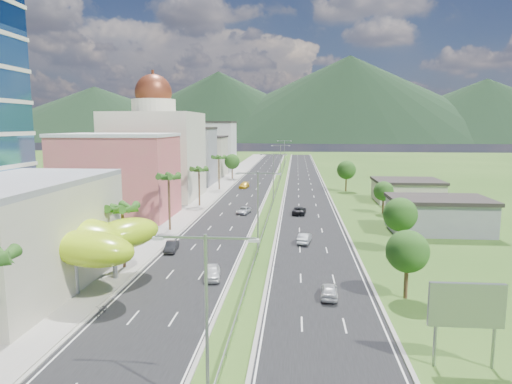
# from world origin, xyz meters

# --- Properties ---
(ground) EXTENTS (500.00, 500.00, 0.00)m
(ground) POSITION_xyz_m (0.00, 0.00, 0.00)
(ground) COLOR #2D5119
(ground) RESTS_ON ground
(road_left) EXTENTS (11.00, 260.00, 0.04)m
(road_left) POSITION_xyz_m (-7.50, 90.00, 0.02)
(road_left) COLOR black
(road_left) RESTS_ON ground
(road_right) EXTENTS (11.00, 260.00, 0.04)m
(road_right) POSITION_xyz_m (7.50, 90.00, 0.02)
(road_right) COLOR black
(road_right) RESTS_ON ground
(sidewalk_left) EXTENTS (7.00, 260.00, 0.12)m
(sidewalk_left) POSITION_xyz_m (-17.00, 90.00, 0.06)
(sidewalk_left) COLOR gray
(sidewalk_left) RESTS_ON ground
(median_guardrail) EXTENTS (0.10, 216.06, 0.76)m
(median_guardrail) POSITION_xyz_m (0.00, 71.99, 0.62)
(median_guardrail) COLOR gray
(median_guardrail) RESTS_ON ground
(streetlight_median_a) EXTENTS (6.04, 0.25, 11.00)m
(streetlight_median_a) POSITION_xyz_m (0.00, -25.00, 6.75)
(streetlight_median_a) COLOR gray
(streetlight_median_a) RESTS_ON ground
(streetlight_median_b) EXTENTS (6.04, 0.25, 11.00)m
(streetlight_median_b) POSITION_xyz_m (0.00, 10.00, 6.75)
(streetlight_median_b) COLOR gray
(streetlight_median_b) RESTS_ON ground
(streetlight_median_c) EXTENTS (6.04, 0.25, 11.00)m
(streetlight_median_c) POSITION_xyz_m (0.00, 50.00, 6.75)
(streetlight_median_c) COLOR gray
(streetlight_median_c) RESTS_ON ground
(streetlight_median_d) EXTENTS (6.04, 0.25, 11.00)m
(streetlight_median_d) POSITION_xyz_m (0.00, 95.00, 6.75)
(streetlight_median_d) COLOR gray
(streetlight_median_d) RESTS_ON ground
(streetlight_median_e) EXTENTS (6.04, 0.25, 11.00)m
(streetlight_median_e) POSITION_xyz_m (0.00, 140.00, 6.75)
(streetlight_median_e) COLOR gray
(streetlight_median_e) RESTS_ON ground
(lime_canopy) EXTENTS (18.00, 15.00, 7.40)m
(lime_canopy) POSITION_xyz_m (-20.00, -4.00, 4.99)
(lime_canopy) COLOR #9EC913
(lime_canopy) RESTS_ON ground
(pink_shophouse) EXTENTS (20.00, 15.00, 15.00)m
(pink_shophouse) POSITION_xyz_m (-28.00, 32.00, 7.50)
(pink_shophouse) COLOR #D95965
(pink_shophouse) RESTS_ON ground
(domed_building) EXTENTS (20.00, 20.00, 28.70)m
(domed_building) POSITION_xyz_m (-28.00, 55.00, 11.35)
(domed_building) COLOR beige
(domed_building) RESTS_ON ground
(midrise_grey) EXTENTS (16.00, 15.00, 16.00)m
(midrise_grey) POSITION_xyz_m (-27.00, 80.00, 8.00)
(midrise_grey) COLOR gray
(midrise_grey) RESTS_ON ground
(midrise_beige) EXTENTS (16.00, 15.00, 13.00)m
(midrise_beige) POSITION_xyz_m (-27.00, 102.00, 6.50)
(midrise_beige) COLOR #B5AF95
(midrise_beige) RESTS_ON ground
(midrise_white) EXTENTS (16.00, 15.00, 18.00)m
(midrise_white) POSITION_xyz_m (-27.00, 125.00, 9.00)
(midrise_white) COLOR silver
(midrise_white) RESTS_ON ground
(billboard) EXTENTS (5.20, 0.35, 6.20)m
(billboard) POSITION_xyz_m (17.00, -18.00, 4.42)
(billboard) COLOR gray
(billboard) RESTS_ON ground
(shed_near) EXTENTS (15.00, 10.00, 5.00)m
(shed_near) POSITION_xyz_m (28.00, 25.00, 2.50)
(shed_near) COLOR gray
(shed_near) RESTS_ON ground
(shed_far) EXTENTS (14.00, 12.00, 4.40)m
(shed_far) POSITION_xyz_m (30.00, 55.00, 2.20)
(shed_far) COLOR #B5AF95
(shed_far) RESTS_ON ground
(palm_tree_b) EXTENTS (3.60, 3.60, 8.10)m
(palm_tree_b) POSITION_xyz_m (-15.50, 2.00, 7.06)
(palm_tree_b) COLOR #47301C
(palm_tree_b) RESTS_ON ground
(palm_tree_c) EXTENTS (3.60, 3.60, 9.60)m
(palm_tree_c) POSITION_xyz_m (-15.50, 22.00, 8.50)
(palm_tree_c) COLOR #47301C
(palm_tree_c) RESTS_ON ground
(palm_tree_d) EXTENTS (3.60, 3.60, 8.60)m
(palm_tree_d) POSITION_xyz_m (-15.50, 45.00, 7.54)
(palm_tree_d) COLOR #47301C
(palm_tree_d) RESTS_ON ground
(palm_tree_e) EXTENTS (3.60, 3.60, 9.40)m
(palm_tree_e) POSITION_xyz_m (-15.50, 70.00, 8.31)
(palm_tree_e) COLOR #47301C
(palm_tree_e) RESTS_ON ground
(leafy_tree_lfar) EXTENTS (4.90, 4.90, 8.05)m
(leafy_tree_lfar) POSITION_xyz_m (-15.50, 95.00, 5.58)
(leafy_tree_lfar) COLOR #47301C
(leafy_tree_lfar) RESTS_ON ground
(leafy_tree_ra) EXTENTS (4.20, 4.20, 6.90)m
(leafy_tree_ra) POSITION_xyz_m (16.00, -5.00, 4.78)
(leafy_tree_ra) COLOR #47301C
(leafy_tree_ra) RESTS_ON ground
(leafy_tree_rb) EXTENTS (4.55, 4.55, 7.47)m
(leafy_tree_rb) POSITION_xyz_m (19.00, 12.00, 5.18)
(leafy_tree_rb) COLOR #47301C
(leafy_tree_rb) RESTS_ON ground
(leafy_tree_rc) EXTENTS (3.85, 3.85, 6.33)m
(leafy_tree_rc) POSITION_xyz_m (22.00, 40.00, 4.37)
(leafy_tree_rc) COLOR #47301C
(leafy_tree_rc) RESTS_ON ground
(leafy_tree_rd) EXTENTS (4.90, 4.90, 8.05)m
(leafy_tree_rd) POSITION_xyz_m (18.00, 70.00, 5.58)
(leafy_tree_rd) COLOR #47301C
(leafy_tree_rd) RESTS_ON ground
(mountain_ridge) EXTENTS (860.00, 140.00, 90.00)m
(mountain_ridge) POSITION_xyz_m (60.00, 450.00, 0.00)
(mountain_ridge) COLOR black
(mountain_ridge) RESTS_ON ground
(car_white_near_left) EXTENTS (2.39, 4.58, 1.49)m
(car_white_near_left) POSITION_xyz_m (-4.20, -1.04, 0.78)
(car_white_near_left) COLOR silver
(car_white_near_left) RESTS_ON road_left
(car_dark_left) EXTENTS (1.80, 4.25, 1.36)m
(car_dark_left) POSITION_xyz_m (-11.77, 9.50, 0.72)
(car_dark_left) COLOR black
(car_dark_left) RESTS_ON road_left
(car_silver_mid_left) EXTENTS (2.89, 4.91, 1.28)m
(car_silver_mid_left) POSITION_xyz_m (-5.06, 37.06, 0.68)
(car_silver_mid_left) COLOR #AFB1B7
(car_silver_mid_left) RESTS_ON road_left
(car_yellow_far_left) EXTENTS (2.71, 5.38, 1.50)m
(car_yellow_far_left) POSITION_xyz_m (-9.17, 73.53, 0.79)
(car_yellow_far_left) COLOR gold
(car_yellow_far_left) RESTS_ON road_left
(car_white_near_right) EXTENTS (1.94, 4.27, 1.42)m
(car_white_near_right) POSITION_xyz_m (8.45, -5.56, 0.75)
(car_white_near_right) COLOR silver
(car_white_near_right) RESTS_ON road_right
(car_silver_right) EXTENTS (2.29, 4.66, 1.47)m
(car_silver_right) POSITION_xyz_m (6.33, 15.56, 0.78)
(car_silver_right) COLOR #9C9EA3
(car_silver_right) RESTS_ON road_right
(car_dark_far_right) EXTENTS (2.85, 5.37, 1.44)m
(car_dark_far_right) POSITION_xyz_m (5.69, 37.51, 0.76)
(car_dark_far_right) COLOR black
(car_dark_far_right) RESTS_ON road_right
(motorcycle) EXTENTS (0.60, 1.94, 1.24)m
(motorcycle) POSITION_xyz_m (-12.30, -11.74, 0.66)
(motorcycle) COLOR black
(motorcycle) RESTS_ON road_left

